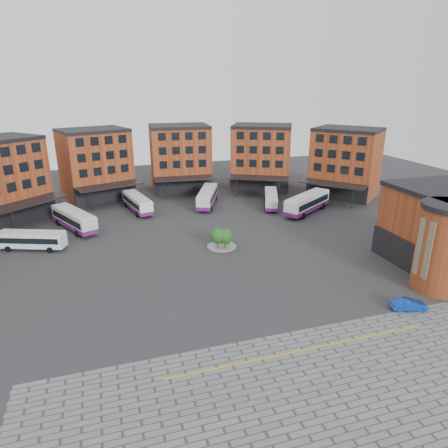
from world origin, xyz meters
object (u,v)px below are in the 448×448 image
object	(u,v)px
bus_b	(74,219)
bus_e	(271,199)
bus_a	(31,239)
blue_car	(408,304)
bus_f	(307,203)
tree_island	(222,237)
bus_c	(137,203)
bus_d	(207,197)

from	to	relation	value
bus_b	bus_e	bearing A→B (deg)	-22.82
bus_a	blue_car	bearing A→B (deg)	-105.70
bus_a	bus_f	distance (m)	47.82
bus_f	blue_car	distance (m)	35.00
bus_f	blue_car	bearing A→B (deg)	-43.85
bus_e	bus_f	world-z (taller)	bus_f
tree_island	bus_f	size ratio (longest dim) A/B	0.36
bus_b	bus_e	size ratio (longest dim) A/B	1.13
bus_a	bus_e	size ratio (longest dim) A/B	0.95
bus_b	bus_f	distance (m)	42.10
bus_f	bus_e	bearing A→B (deg)	-172.61
bus_c	bus_f	distance (m)	32.55
bus_a	bus_e	bearing A→B (deg)	-56.58
bus_a	bus_c	xyz separation A→B (m)	(16.84, 14.48, 0.05)
bus_e	blue_car	size ratio (longest dim) A/B	2.77
tree_island	bus_a	xyz separation A→B (m)	(-27.10, 7.93, -0.12)
tree_island	bus_f	xyz separation A→B (m)	(20.56, 11.91, 0.15)
tree_island	bus_f	distance (m)	23.76
bus_b	bus_d	xyz separation A→B (m)	(25.05, 6.90, -0.01)
tree_island	bus_d	bearing A→B (deg)	80.67
bus_c	bus_f	world-z (taller)	bus_f
bus_a	bus_c	distance (m)	22.21
tree_island	blue_car	bearing A→B (deg)	-57.49
tree_island	blue_car	world-z (taller)	tree_island
bus_d	bus_b	bearing A→B (deg)	-141.41
bus_c	bus_e	xyz separation A→B (m)	(25.83, -4.76, -0.12)
bus_b	blue_car	size ratio (longest dim) A/B	3.12
bus_d	blue_car	xyz separation A→B (m)	(10.71, -44.60, -1.17)
bus_a	bus_f	xyz separation A→B (m)	(47.65, 3.99, 0.28)
tree_island	bus_b	distance (m)	26.26
tree_island	bus_e	distance (m)	23.54
bus_b	bus_c	xyz separation A→B (m)	(11.16, 7.20, -0.11)
tree_island	bus_f	world-z (taller)	bus_f
bus_a	bus_f	bearing A→B (deg)	-64.62
bus_c	bus_f	xyz separation A→B (m)	(30.81, -10.49, 0.23)
bus_b	bus_c	bearing A→B (deg)	6.23
bus_a	tree_island	bearing A→B (deg)	-85.71
blue_car	bus_d	bearing A→B (deg)	29.16
bus_a	bus_e	world-z (taller)	bus_e
bus_e	bus_b	bearing A→B (deg)	-154.01
bus_f	blue_car	xyz separation A→B (m)	(-6.22, -34.42, -1.31)
bus_a	blue_car	distance (m)	51.42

